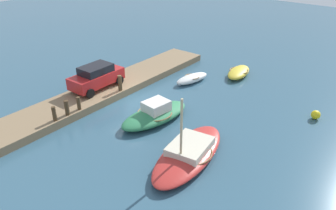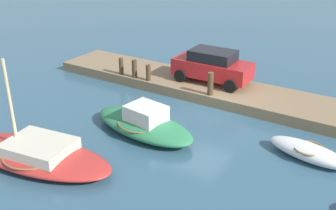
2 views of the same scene
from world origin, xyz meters
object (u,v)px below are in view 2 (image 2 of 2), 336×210
(mooring_post_mid_west, at_px, (148,73))
(mooring_post_mid_east, at_px, (134,69))
(motorboat_green, at_px, (144,123))
(mooring_post_east, at_px, (121,66))
(parked_car, at_px, (212,66))
(mooring_post_west, at_px, (210,84))
(sailboat_red, at_px, (37,154))
(dinghy_white, at_px, (308,152))

(mooring_post_mid_west, xyz_separation_m, mooring_post_mid_east, (0.88, 0.00, 0.05))
(motorboat_green, xyz_separation_m, mooring_post_east, (4.32, -3.98, 0.52))
(mooring_post_mid_east, height_order, parked_car, parked_car)
(mooring_post_mid_east, bearing_deg, mooring_post_east, 0.00)
(mooring_post_west, xyz_separation_m, mooring_post_mid_east, (4.41, 0.00, -0.08))
(mooring_post_east, bearing_deg, mooring_post_west, 180.00)
(mooring_post_mid_east, distance_m, parked_car, 4.05)
(mooring_post_mid_west, height_order, mooring_post_east, mooring_post_east)
(mooring_post_east, bearing_deg, parked_car, -161.18)
(mooring_post_west, bearing_deg, mooring_post_east, 0.00)
(mooring_post_mid_east, bearing_deg, mooring_post_west, 180.00)
(mooring_post_mid_west, bearing_deg, sailboat_red, 94.67)
(motorboat_green, distance_m, mooring_post_east, 5.90)
(dinghy_white, height_order, mooring_post_mid_west, mooring_post_mid_west)
(mooring_post_mid_east, height_order, mooring_post_east, mooring_post_mid_east)
(mooring_post_mid_west, bearing_deg, mooring_post_mid_east, 0.00)
(dinghy_white, relative_size, mooring_post_east, 3.58)
(sailboat_red, distance_m, mooring_post_west, 8.41)
(mooring_post_west, bearing_deg, parked_car, -65.81)
(dinghy_white, height_order, mooring_post_mid_east, mooring_post_mid_east)
(motorboat_green, height_order, mooring_post_mid_east, mooring_post_mid_east)
(motorboat_green, height_order, mooring_post_mid_west, mooring_post_mid_west)
(mooring_post_west, distance_m, mooring_post_east, 5.30)
(sailboat_red, bearing_deg, motorboat_green, -124.74)
(dinghy_white, relative_size, mooring_post_west, 2.90)
(sailboat_red, xyz_separation_m, parked_car, (-2.19, -9.43, 1.00))
(sailboat_red, bearing_deg, dinghy_white, -154.64)
(dinghy_white, bearing_deg, parked_car, -22.92)
(sailboat_red, height_order, motorboat_green, sailboat_red)
(mooring_post_east, bearing_deg, motorboat_green, 137.34)
(mooring_post_east, relative_size, parked_car, 0.23)
(motorboat_green, bearing_deg, mooring_post_west, -95.96)
(motorboat_green, bearing_deg, mooring_post_east, -34.83)
(dinghy_white, bearing_deg, mooring_post_mid_west, -4.51)
(mooring_post_east, bearing_deg, mooring_post_mid_east, 180.00)
(mooring_post_west, bearing_deg, sailboat_red, 69.79)
(sailboat_red, height_order, mooring_post_mid_east, sailboat_red)
(dinghy_white, distance_m, mooring_post_mid_east, 9.98)
(sailboat_red, height_order, mooring_post_mid_west, sailboat_red)
(motorboat_green, bearing_deg, mooring_post_mid_east, -41.35)
(motorboat_green, bearing_deg, parked_car, -84.99)
(parked_car, bearing_deg, mooring_post_mid_west, 27.94)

